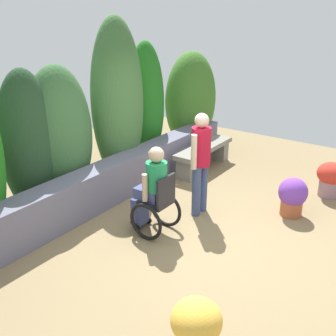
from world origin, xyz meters
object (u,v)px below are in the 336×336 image
flower_pot_purple_near (293,196)px  flower_pot_red_accent (331,178)px  stone_bench (204,153)px  person_standing_companion (201,158)px  flower_pot_terracotta_by_wall (196,325)px  person_in_wheelchair (154,193)px

flower_pot_purple_near → flower_pot_red_accent: flower_pot_purple_near is taller
stone_bench → person_standing_companion: size_ratio=1.02×
stone_bench → flower_pot_red_accent: size_ratio=2.72×
flower_pot_terracotta_by_wall → flower_pot_red_accent: bearing=-0.8°
flower_pot_terracotta_by_wall → person_standing_companion: bearing=30.8°
person_standing_companion → flower_pot_terracotta_by_wall: (-2.47, -1.47, -0.60)m
person_in_wheelchair → person_standing_companion: person_standing_companion is taller
person_in_wheelchair → person_standing_companion: (0.89, -0.23, 0.32)m
person_standing_companion → flower_pot_terracotta_by_wall: size_ratio=2.69×
stone_bench → flower_pot_purple_near: bearing=-110.8°
person_standing_companion → flower_pot_terracotta_by_wall: bearing=-136.1°
person_standing_companion → person_in_wheelchair: bearing=178.9°
person_in_wheelchair → flower_pot_purple_near: 2.24m
person_in_wheelchair → flower_pot_terracotta_by_wall: person_in_wheelchair is taller
stone_bench → flower_pot_purple_near: flower_pot_purple_near is taller
person_standing_companion → flower_pot_purple_near: size_ratio=2.60×
stone_bench → flower_pot_purple_near: 2.31m
flower_pot_purple_near → flower_pot_red_accent: size_ratio=1.02×
stone_bench → flower_pot_purple_near: (-0.87, -2.14, -0.00)m
flower_pot_terracotta_by_wall → flower_pot_purple_near: bearing=4.2°
stone_bench → person_standing_companion: bearing=-149.8°
flower_pot_terracotta_by_wall → person_in_wheelchair: bearing=47.2°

